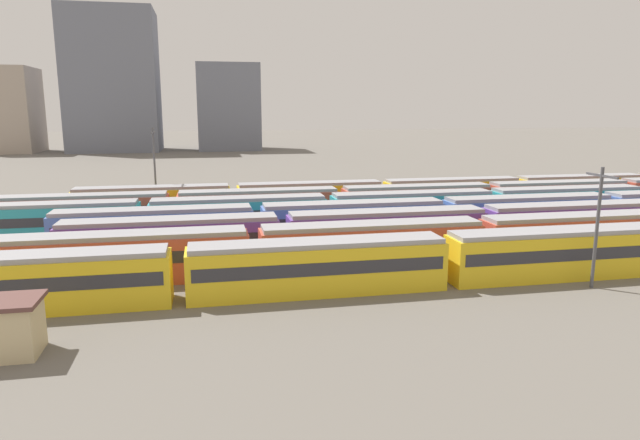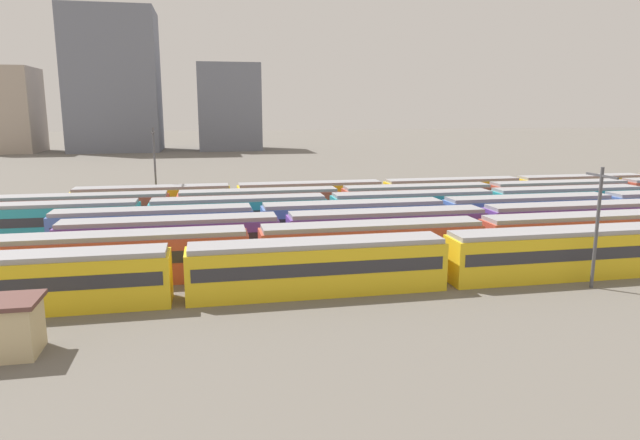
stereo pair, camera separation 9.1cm
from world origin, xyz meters
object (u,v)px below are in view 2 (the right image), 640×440
at_px(train_track_0, 561,253).
at_px(train_track_4, 328,211).
at_px(train_track_2, 574,222).
at_px(train_track_1, 372,245).
at_px(catenary_pole_1, 155,166).
at_px(catenary_pole_0, 597,221).
at_px(train_track_5, 489,198).
at_px(signal_hut, 5,327).
at_px(train_track_6, 518,190).
at_px(train_track_3, 607,210).

height_order(train_track_0, train_track_4, same).
bearing_deg(train_track_2, train_track_1, -166.62).
xyz_separation_m(train_track_0, train_track_2, (8.41, 10.40, 0.00)).
height_order(train_track_4, catenary_pole_1, catenary_pole_1).
xyz_separation_m(train_track_4, catenary_pole_0, (14.31, -23.58, 2.97)).
relative_size(train_track_1, train_track_5, 0.50).
xyz_separation_m(train_track_5, catenary_pole_1, (-40.25, 8.43, 3.88)).
height_order(catenary_pole_0, signal_hut, catenary_pole_0).
distance_m(train_track_0, catenary_pole_1, 47.49).
height_order(catenary_pole_0, catenary_pole_1, catenary_pole_1).
relative_size(train_track_6, catenary_pole_0, 12.94).
bearing_deg(train_track_5, train_track_1, -135.58).
height_order(train_track_1, train_track_3, same).
relative_size(train_track_3, catenary_pole_1, 10.76).
distance_m(train_track_1, signal_hut, 26.25).
distance_m(train_track_1, train_track_2, 22.47).
xyz_separation_m(train_track_2, train_track_4, (-22.05, 10.40, 0.00)).
bearing_deg(train_track_6, train_track_4, -159.82).
distance_m(train_track_4, signal_hut, 36.05).
xyz_separation_m(train_track_5, catenary_pole_0, (-7.11, -28.78, 2.97)).
bearing_deg(train_track_0, train_track_3, 44.12).
height_order(train_track_1, catenary_pole_1, catenary_pole_1).
distance_m(train_track_3, train_track_6, 15.67).
xyz_separation_m(train_track_5, train_track_6, (6.88, 5.20, 0.00)).
height_order(train_track_1, train_track_6, same).
bearing_deg(catenary_pole_1, train_track_0, -46.68).
xyz_separation_m(train_track_3, train_track_5, (-8.31, 10.40, 0.00)).
height_order(train_track_5, catenary_pole_0, catenary_pole_0).
relative_size(catenary_pole_0, catenary_pole_1, 0.83).
height_order(train_track_1, train_track_4, same).
bearing_deg(train_track_2, train_track_4, 154.75).
bearing_deg(catenary_pole_0, train_track_2, 59.58).
xyz_separation_m(train_track_2, catenary_pole_0, (-7.74, -13.18, 2.97)).
distance_m(train_track_3, signal_hut, 57.42).
distance_m(train_track_0, train_track_6, 34.47).
bearing_deg(catenary_pole_1, train_track_1, -56.94).
distance_m(train_track_5, signal_hut, 55.35).
distance_m(train_track_2, train_track_6, 21.72).
bearing_deg(train_track_3, train_track_0, -135.88).
bearing_deg(train_track_0, signal_hut, -169.44).
bearing_deg(train_track_3, train_track_1, -160.60).
xyz_separation_m(train_track_0, train_track_1, (-13.45, 5.20, -0.00)).
distance_m(train_track_6, catenary_pole_0, 36.86).
bearing_deg(train_track_4, train_track_0, -56.75).
distance_m(train_track_1, train_track_6, 38.28).
xyz_separation_m(train_track_5, signal_hut, (-44.54, -32.85, -0.35)).
relative_size(train_track_0, train_track_6, 0.83).
relative_size(train_track_5, catenary_pole_1, 10.76).
bearing_deg(train_track_1, train_track_4, 90.71).
bearing_deg(train_track_5, catenary_pole_1, 168.17).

